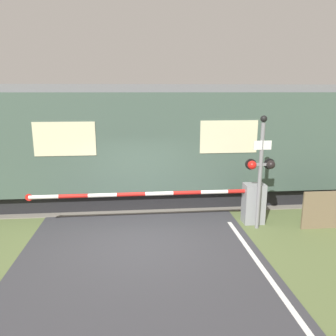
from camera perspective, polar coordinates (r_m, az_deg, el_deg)
ground_plane at (r=8.78m, az=-4.79°, el=-12.63°), size 80.00×80.00×0.00m
track_bed at (r=12.05m, az=-5.05°, el=-5.22°), size 36.00×3.20×0.13m
train at (r=11.92m, az=8.52°, el=4.58°), size 18.23×2.99×4.03m
crossing_barrier at (r=9.81m, az=11.22°, el=-5.75°), size 6.77×0.44×1.19m
signal_post at (r=9.33m, az=15.85°, el=0.29°), size 0.83×0.26×3.20m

